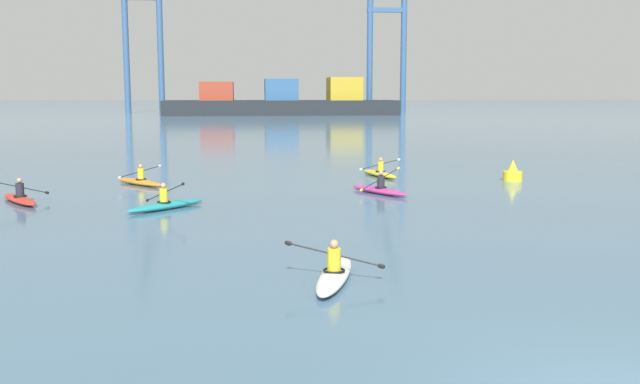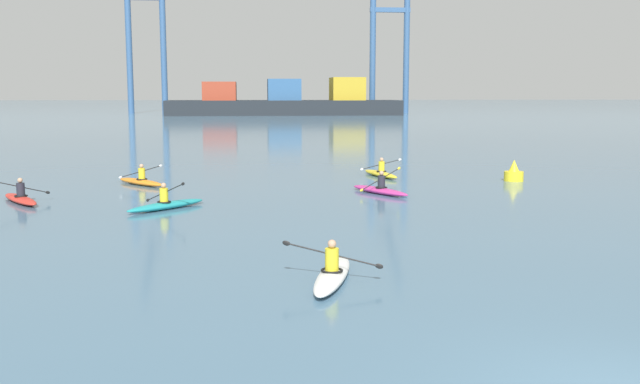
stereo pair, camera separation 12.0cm
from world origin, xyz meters
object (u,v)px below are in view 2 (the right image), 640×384
object	(u,v)px
kayak_red	(20,198)
kayak_yellow	(381,173)
kayak_magenta	(380,190)
kayak_white	(333,274)
gantry_crane_west	(145,22)
container_barge	(285,102)
channel_buoy	(514,173)
kayak_orange	(141,181)
gantry_crane_west_mid	(390,29)
kayak_teal	(166,204)

from	to	relation	value
kayak_red	kayak_yellow	size ratio (longest dim) A/B	0.92
kayak_magenta	kayak_white	world-z (taller)	kayak_magenta
kayak_white	gantry_crane_west	bearing A→B (deg)	99.81
container_barge	channel_buoy	xyz separation A→B (m)	(5.97, -100.47, -1.96)
kayak_orange	kayak_magenta	distance (m)	10.90
gantry_crane_west_mid	kayak_teal	size ratio (longest dim) A/B	11.52
gantry_crane_west_mid	kayak_red	size ratio (longest dim) A/B	10.43
gantry_crane_west	kayak_magenta	bearing A→B (deg)	-77.45
gantry_crane_west	channel_buoy	size ratio (longest dim) A/B	35.03
channel_buoy	kayak_red	bearing A→B (deg)	-167.52
gantry_crane_west_mid	kayak_magenta	xyz separation A→B (m)	(-22.58, -113.57, -16.47)
container_barge	channel_buoy	distance (m)	100.67
container_barge	channel_buoy	bearing A→B (deg)	-86.60
container_barge	kayak_teal	xyz separation A→B (m)	(-9.34, -107.13, -2.15)
gantry_crane_west_mid	container_barge	bearing A→B (deg)	-156.15
kayak_yellow	kayak_teal	distance (m)	12.99
container_barge	gantry_crane_west	size ratio (longest dim) A/B	1.23
gantry_crane_west	kayak_white	bearing A→B (deg)	-80.19
kayak_yellow	container_barge	bearing A→B (deg)	90.03
kayak_orange	gantry_crane_west	bearing A→B (deg)	97.93
gantry_crane_west	kayak_teal	xyz separation A→B (m)	(17.57, -119.18, -17.74)
kayak_red	kayak_white	world-z (taller)	kayak_red
container_barge	kayak_red	bearing A→B (deg)	-98.11
gantry_crane_west	channel_buoy	distance (m)	118.53
kayak_white	kayak_teal	distance (m)	11.31
container_barge	kayak_orange	xyz separation A→B (m)	(-11.26, -100.25, -2.15)
kayak_orange	kayak_teal	bearing A→B (deg)	-74.35
kayak_orange	kayak_white	distance (m)	18.40
kayak_red	channel_buoy	bearing A→B (deg)	12.48
gantry_crane_west_mid	kayak_orange	xyz separation A→B (m)	(-32.79, -109.76, -16.47)
gantry_crane_west	kayak_orange	size ratio (longest dim) A/B	11.77
kayak_magenta	channel_buoy	bearing A→B (deg)	27.02
channel_buoy	kayak_magenta	world-z (taller)	kayak_magenta
gantry_crane_west	container_barge	bearing A→B (deg)	-24.12
gantry_crane_west_mid	kayak_orange	distance (m)	115.73
kayak_orange	kayak_yellow	world-z (taller)	same
container_barge	kayak_yellow	size ratio (longest dim) A/B	12.52
kayak_red	kayak_orange	bearing A→B (deg)	52.59
gantry_crane_west	kayak_red	world-z (taller)	gantry_crane_west
kayak_teal	container_barge	bearing A→B (deg)	85.02
gantry_crane_west_mid	kayak_orange	size ratio (longest dim) A/B	11.12
gantry_crane_west	kayak_yellow	size ratio (longest dim) A/B	10.19
kayak_yellow	kayak_teal	size ratio (longest dim) A/B	1.20
kayak_yellow	kayak_red	bearing A→B (deg)	-155.17
channel_buoy	kayak_yellow	size ratio (longest dim) A/B	0.29
kayak_red	kayak_white	size ratio (longest dim) A/B	0.92
kayak_orange	kayak_teal	world-z (taller)	kayak_teal
kayak_magenta	kayak_red	bearing A→B (deg)	-175.66
channel_buoy	kayak_white	size ratio (longest dim) A/B	0.29
kayak_magenta	kayak_yellow	world-z (taller)	kayak_magenta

